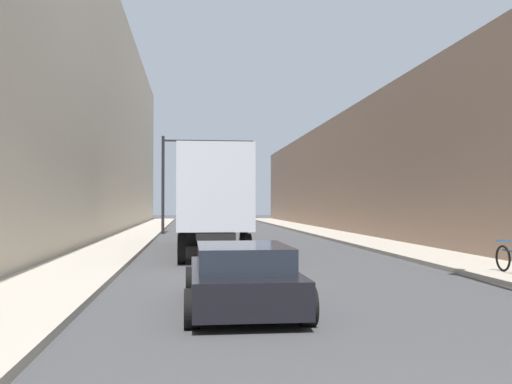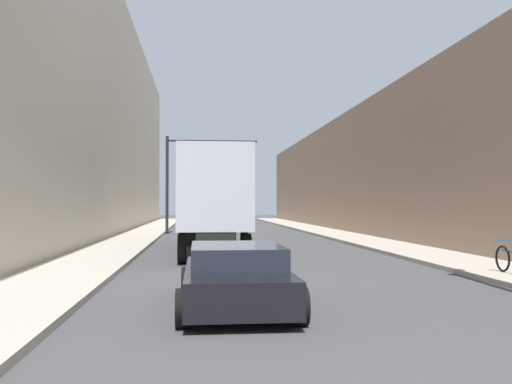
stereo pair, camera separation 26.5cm
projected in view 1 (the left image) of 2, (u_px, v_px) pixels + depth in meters
name	position (u px, v px, depth m)	size (l,w,h in m)	color
sidewalk_right	(343.00, 237.00, 33.29)	(2.70, 80.00, 0.15)	#B2A899
sidewalk_left	(131.00, 238.00, 31.90)	(2.70, 80.00, 0.15)	#B2A899
building_right	(414.00, 168.00, 33.87)	(6.00, 80.00, 8.27)	#997A66
building_left	(51.00, 99.00, 31.57)	(6.00, 80.00, 15.64)	beige
semi_truck	(210.00, 199.00, 23.85)	(2.50, 11.99, 3.98)	#B2B7C1
sedan_car	(242.00, 277.00, 10.83)	(2.14, 4.52, 1.23)	black
traffic_signal_gantry	(184.00, 167.00, 38.11)	(6.14, 0.35, 6.53)	black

